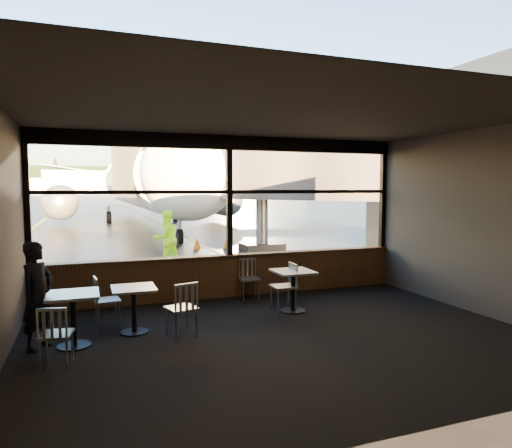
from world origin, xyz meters
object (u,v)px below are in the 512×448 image
airliner (143,142)px  passenger (38,296)px  ground_crew (166,239)px  cafe_table_mid (134,310)px  cone_wing (27,226)px  chair_left_s (56,335)px  chair_near_n (249,279)px  jet_bridge (281,185)px  chair_mid_w (107,301)px  cone_nose (227,242)px  chair_near_e (283,287)px  chair_mid_s (181,309)px  cone_extra (197,243)px  cafe_table_near (293,291)px  cafe_table_left (73,320)px

airliner → passenger: bearing=-100.7°
ground_crew → cafe_table_mid: bearing=56.1°
passenger → cone_wing: bearing=40.6°
chair_left_s → cone_wing: (-2.82, 22.04, -0.21)m
passenger → chair_near_n: bearing=-32.0°
jet_bridge → chair_mid_w: 9.43m
cone_nose → cone_wing: 14.07m
jet_bridge → cone_nose: jet_bridge is taller
passenger → cone_nose: 11.52m
chair_near_e → chair_mid_w: size_ratio=1.07×
airliner → cone_nose: bearing=-84.3°
chair_mid_s → cone_wing: chair_mid_s is taller
cone_nose → cone_extra: 1.17m
cafe_table_near → chair_mid_w: (-3.39, 0.30, 0.03)m
jet_bridge → chair_near_n: (-3.28, -5.90, -2.03)m
cafe_table_left → cone_extra: size_ratio=1.86×
cone_nose → cone_extra: size_ratio=1.07×
ground_crew → cone_extra: size_ratio=3.90×
jet_bridge → chair_left_s: jet_bridge is taller
cafe_table_mid → cafe_table_left: bearing=-158.2°
chair_near_n → ground_crew: 4.79m
airliner → jet_bridge: size_ratio=3.13×
cafe_table_left → cone_nose: cafe_table_left is taller
cafe_table_left → ground_crew: ground_crew is taller
cafe_table_mid → chair_mid_w: size_ratio=0.88×
cafe_table_near → passenger: (-4.40, -0.57, 0.40)m
airliner → jet_bridge: 16.88m
chair_near_n → ground_crew: (-1.02, 4.67, 0.42)m
chair_near_n → cone_wing: size_ratio=2.02×
jet_bridge → cone_wing: 16.85m
chair_mid_w → passenger: (-1.00, -0.86, 0.37)m
chair_mid_w → cone_wing: 20.67m
airliner → cone_wing: airliner is taller
airliner → chair_left_s: bearing=-99.7°
jet_bridge → chair_mid_w: (-6.21, -6.80, -2.04)m
jet_bridge → chair_left_s: (-6.92, -8.48, -2.04)m
ground_crew → chair_mid_w: bearing=51.0°
chair_near_e → cafe_table_mid: bearing=99.2°
cafe_table_left → cone_wing: size_ratio=1.89×
cafe_table_left → passenger: bearing=170.3°
jet_bridge → ground_crew: 4.75m
chair_near_e → passenger: 4.31m
chair_near_n → cone_extra: (0.75, 8.35, -0.22)m
chair_left_s → cone_wing: size_ratio=1.97×
cafe_table_mid → chair_mid_w: bearing=124.3°
airliner → chair_mid_s: airliner is taller
ground_crew → passenger: bearing=45.6°
chair_mid_w → chair_left_s: 1.82m
cone_nose → chair_mid_w: bearing=-118.1°
cafe_table_near → chair_mid_w: size_ratio=0.92×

